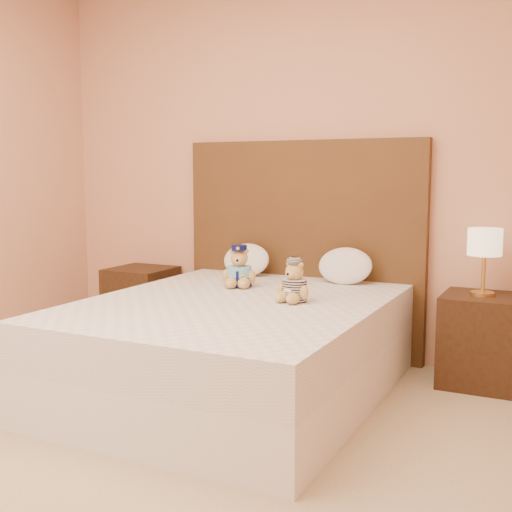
% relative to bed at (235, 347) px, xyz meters
% --- Properties ---
extents(ground, '(4.00, 4.50, 0.00)m').
position_rel_bed_xyz_m(ground, '(0.00, -1.20, -0.28)').
color(ground, tan).
rests_on(ground, ground).
extents(room_walls, '(4.04, 4.52, 2.72)m').
position_rel_bed_xyz_m(room_walls, '(0.00, -0.74, 1.53)').
color(room_walls, tan).
rests_on(room_walls, ground).
extents(bed, '(1.60, 2.00, 0.55)m').
position_rel_bed_xyz_m(bed, '(0.00, 0.00, 0.00)').
color(bed, white).
rests_on(bed, ground).
extents(headboard, '(1.75, 0.08, 1.50)m').
position_rel_bed_xyz_m(headboard, '(0.00, 1.01, 0.47)').
color(headboard, '#4C2F16').
rests_on(headboard, ground).
extents(nightstand_left, '(0.45, 0.45, 0.55)m').
position_rel_bed_xyz_m(nightstand_left, '(-1.25, 0.80, -0.00)').
color(nightstand_left, '#352111').
rests_on(nightstand_left, ground).
extents(nightstand_right, '(0.45, 0.45, 0.55)m').
position_rel_bed_xyz_m(nightstand_right, '(1.25, 0.80, -0.00)').
color(nightstand_right, '#352111').
rests_on(nightstand_right, ground).
extents(lamp, '(0.20, 0.20, 0.40)m').
position_rel_bed_xyz_m(lamp, '(1.25, 0.80, 0.57)').
color(lamp, gold).
rests_on(lamp, nightstand_right).
extents(teddy_police, '(0.29, 0.28, 0.27)m').
position_rel_bed_xyz_m(teddy_police, '(-0.19, 0.41, 0.41)').
color(teddy_police, '#B88E47').
rests_on(teddy_police, bed).
extents(teddy_prisoner, '(0.25, 0.24, 0.24)m').
position_rel_bed_xyz_m(teddy_prisoner, '(0.32, 0.12, 0.39)').
color(teddy_prisoner, '#B88E47').
rests_on(teddy_prisoner, bed).
extents(pillow_left, '(0.35, 0.23, 0.25)m').
position_rel_bed_xyz_m(pillow_left, '(-0.35, 0.83, 0.40)').
color(pillow_left, white).
rests_on(pillow_left, bed).
extents(pillow_right, '(0.37, 0.24, 0.26)m').
position_rel_bed_xyz_m(pillow_right, '(0.38, 0.83, 0.40)').
color(pillow_right, white).
rests_on(pillow_right, bed).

